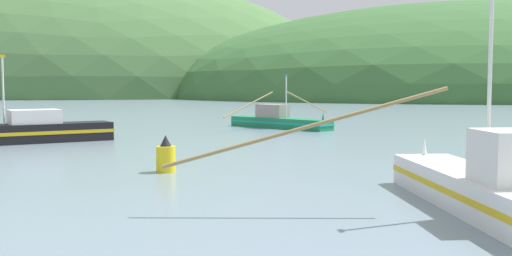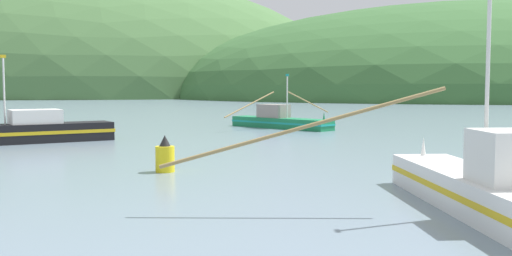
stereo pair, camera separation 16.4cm
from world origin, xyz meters
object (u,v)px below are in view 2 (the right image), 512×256
object	(u,v)px
fishing_boat_black	(24,131)
channel_buoy	(165,157)
fishing_boat_white	(480,187)
fishing_boat_green	(279,120)

from	to	relation	value
fishing_boat_black	channel_buoy	xyz separation A→B (m)	(11.71, -13.12, -0.11)
fishing_boat_white	fishing_boat_black	xyz separation A→B (m)	(-22.78, 21.43, 0.02)
fishing_boat_green	fishing_boat_black	size ratio (longest dim) A/B	0.88
fishing_boat_green	fishing_boat_black	distance (m)	22.52
channel_buoy	fishing_boat_white	bearing A→B (deg)	-36.89
fishing_boat_green	channel_buoy	distance (m)	27.88
fishing_boat_white	fishing_boat_green	bearing A→B (deg)	4.03
fishing_boat_green	fishing_boat_white	size ratio (longest dim) A/B	0.52
fishing_boat_black	fishing_boat_green	bearing A→B (deg)	-173.50
fishing_boat_green	channel_buoy	bearing A→B (deg)	-58.41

